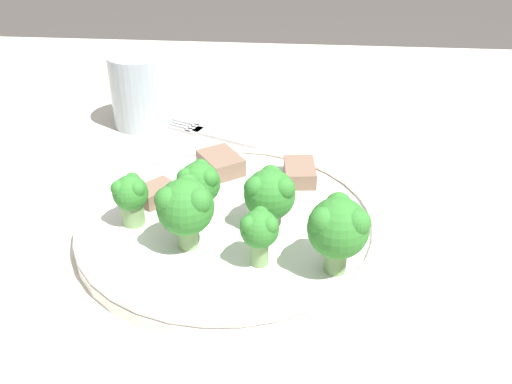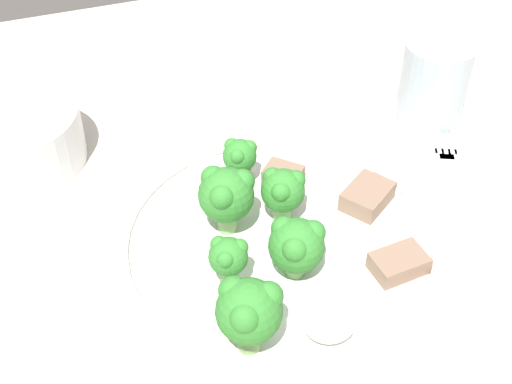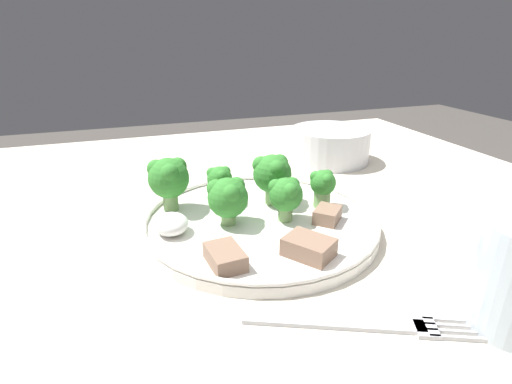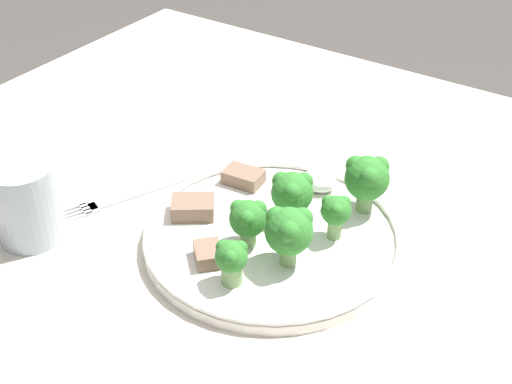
% 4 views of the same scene
% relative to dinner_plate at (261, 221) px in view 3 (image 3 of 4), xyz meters
% --- Properties ---
extents(table, '(1.06, 1.00, 0.74)m').
position_rel_dinner_plate_xyz_m(table, '(0.03, 0.01, -0.11)').
color(table, beige).
rests_on(table, ground_plane).
extents(dinner_plate, '(0.28, 0.28, 0.02)m').
position_rel_dinner_plate_xyz_m(dinner_plate, '(0.00, 0.00, 0.00)').
color(dinner_plate, white).
rests_on(dinner_plate, table).
extents(fork, '(0.10, 0.20, 0.00)m').
position_rel_dinner_plate_xyz_m(fork, '(0.19, 0.02, -0.01)').
color(fork, silver).
rests_on(fork, table).
extents(cream_bowl, '(0.14, 0.14, 0.06)m').
position_rel_dinner_plate_xyz_m(cream_bowl, '(-0.21, 0.21, 0.02)').
color(cream_bowl, silver).
rests_on(cream_bowl, table).
extents(broccoli_floret_near_rim_left, '(0.04, 0.04, 0.05)m').
position_rel_dinner_plate_xyz_m(broccoli_floret_near_rim_left, '(0.01, 0.03, 0.04)').
color(broccoli_floret_near_rim_left, '#7FA866').
rests_on(broccoli_floret_near_rim_left, dinner_plate).
extents(broccoli_floret_center_left, '(0.05, 0.05, 0.06)m').
position_rel_dinner_plate_xyz_m(broccoli_floret_center_left, '(-0.00, -0.04, 0.04)').
color(broccoli_floret_center_left, '#7FA866').
rests_on(broccoli_floret_center_left, dinner_plate).
extents(broccoli_floret_back_left, '(0.05, 0.05, 0.07)m').
position_rel_dinner_plate_xyz_m(broccoli_floret_back_left, '(-0.04, 0.03, 0.05)').
color(broccoli_floret_back_left, '#7FA866').
rests_on(broccoli_floret_back_left, dinner_plate).
extents(broccoli_floret_front_left, '(0.03, 0.03, 0.05)m').
position_rel_dinner_plate_xyz_m(broccoli_floret_front_left, '(-0.06, -0.03, 0.04)').
color(broccoli_floret_front_left, '#7FA866').
rests_on(broccoli_floret_front_left, dinner_plate).
extents(broccoli_floret_center_back, '(0.05, 0.05, 0.07)m').
position_rel_dinner_plate_xyz_m(broccoli_floret_center_back, '(-0.06, -0.10, 0.05)').
color(broccoli_floret_center_back, '#7FA866').
rests_on(broccoli_floret_center_back, dinner_plate).
extents(broccoli_floret_mid_cluster, '(0.03, 0.03, 0.05)m').
position_rel_dinner_plate_xyz_m(broccoli_floret_mid_cluster, '(-0.01, 0.09, 0.03)').
color(broccoli_floret_mid_cluster, '#7FA866').
rests_on(broccoli_floret_mid_cluster, dinner_plate).
extents(meat_slice_front_slice, '(0.06, 0.06, 0.02)m').
position_rel_dinner_plate_xyz_m(meat_slice_front_slice, '(0.09, 0.02, 0.01)').
color(meat_slice_front_slice, '#846651').
rests_on(meat_slice_front_slice, dinner_plate).
extents(meat_slice_middle_slice, '(0.04, 0.04, 0.02)m').
position_rel_dinner_plate_xyz_m(meat_slice_middle_slice, '(0.03, 0.07, 0.01)').
color(meat_slice_middle_slice, '#846651').
rests_on(meat_slice_middle_slice, dinner_plate).
extents(meat_slice_rear_slice, '(0.05, 0.04, 0.02)m').
position_rel_dinner_plate_xyz_m(meat_slice_rear_slice, '(0.08, -0.07, 0.01)').
color(meat_slice_rear_slice, '#846651').
rests_on(meat_slice_rear_slice, dinner_plate).
extents(sauce_dollop, '(0.04, 0.04, 0.02)m').
position_rel_dinner_plate_xyz_m(sauce_dollop, '(0.00, -0.11, 0.01)').
color(sauce_dollop, white).
rests_on(sauce_dollop, dinner_plate).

